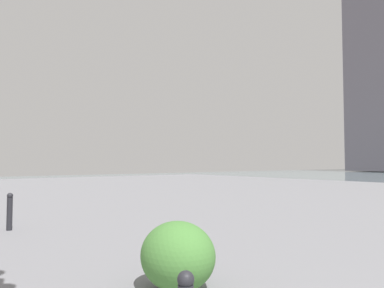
# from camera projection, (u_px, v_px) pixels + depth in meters

# --- Properties ---
(bollard_mid) EXTENTS (0.13, 0.13, 0.83)m
(bollard_mid) POSITION_uv_depth(u_px,v_px,m) (10.00, 211.00, 8.05)
(bollard_mid) COLOR #232328
(bollard_mid) RESTS_ON ground
(shrub_round) EXTENTS (0.95, 0.86, 0.81)m
(shrub_round) POSITION_uv_depth(u_px,v_px,m) (178.00, 256.00, 4.30)
(shrub_round) COLOR #477F38
(shrub_round) RESTS_ON ground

